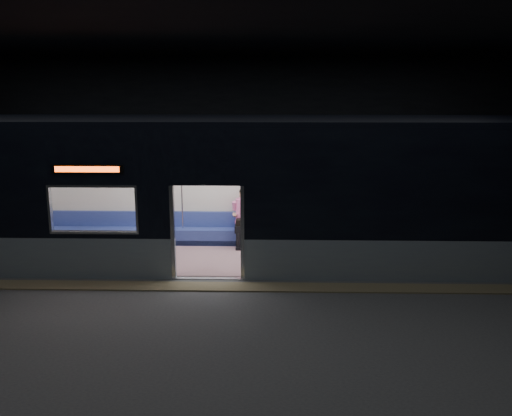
{
  "coord_description": "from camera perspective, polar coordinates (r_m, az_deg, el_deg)",
  "views": [
    {
      "loc": [
        1.31,
        -9.96,
        4.03
      ],
      "look_at": [
        0.99,
        2.3,
        1.29
      ],
      "focal_mm": 38.0,
      "sensor_mm": 36.0,
      "label": 1
    }
  ],
  "objects": [
    {
      "name": "transit_map",
      "position": [
        14.35,
        13.27,
        1.96
      ],
      "size": [
        0.98,
        0.03,
        0.64
      ],
      "primitive_type": "cube",
      "color": "white",
      "rests_on": "metro_car"
    },
    {
      "name": "metro_car",
      "position": [
        12.76,
        -4.44,
        2.68
      ],
      "size": [
        18.0,
        3.04,
        3.35
      ],
      "color": "#889BA2",
      "rests_on": "station_floor"
    },
    {
      "name": "station_envelope",
      "position": [
        10.05,
        -6.1,
        10.41
      ],
      "size": [
        24.0,
        14.0,
        5.0
      ],
      "color": "black",
      "rests_on": "station_floor"
    },
    {
      "name": "tactile_strip",
      "position": [
        11.33,
        -5.31,
        -8.24
      ],
      "size": [
        22.8,
        0.5,
        0.03
      ],
      "primitive_type": "cube",
      "color": "#8C7F59",
      "rests_on": "station_floor"
    },
    {
      "name": "station_floor",
      "position": [
        10.83,
        -5.65,
        -9.38
      ],
      "size": [
        24.0,
        14.0,
        0.01
      ],
      "primitive_type": "cube",
      "color": "#47494C",
      "rests_on": "ground"
    },
    {
      "name": "passenger",
      "position": [
        13.89,
        -1.3,
        -0.68
      ],
      "size": [
        0.44,
        0.77,
        1.49
      ],
      "rotation": [
        0.0,
        0.0,
        -0.04
      ],
      "color": "black",
      "rests_on": "metro_car"
    },
    {
      "name": "handbag",
      "position": [
        13.68,
        -1.49,
        -1.51
      ],
      "size": [
        0.34,
        0.31,
        0.15
      ],
      "primitive_type": "cube",
      "rotation": [
        0.0,
        0.0,
        -0.2
      ],
      "color": "black",
      "rests_on": "passenger"
    }
  ]
}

